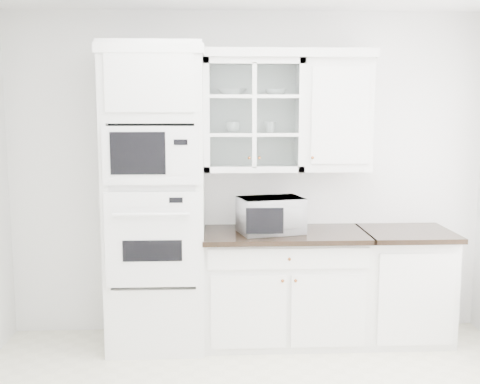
{
  "coord_description": "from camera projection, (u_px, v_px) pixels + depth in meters",
  "views": [
    {
      "loc": [
        -0.3,
        -3.3,
        1.92
      ],
      "look_at": [
        -0.1,
        1.05,
        1.3
      ],
      "focal_mm": 45.0,
      "sensor_mm": 36.0,
      "label": 1
    }
  ],
  "objects": [
    {
      "name": "extra_base_cabinet",
      "position": [
        404.0,
        284.0,
        4.98
      ],
      "size": [
        0.72,
        0.67,
        0.92
      ],
      "color": "white",
      "rests_on": "ground"
    },
    {
      "name": "countertop_microwave",
      "position": [
        270.0,
        215.0,
        4.8
      ],
      "size": [
        0.57,
        0.51,
        0.29
      ],
      "primitive_type": "imported",
      "rotation": [
        0.0,
        0.0,
        3.38
      ],
      "color": "white",
      "rests_on": "base_cabinet_run"
    },
    {
      "name": "upper_cabinet_glass",
      "position": [
        253.0,
        115.0,
        4.86
      ],
      "size": [
        0.8,
        0.33,
        0.9
      ],
      "color": "white",
      "rests_on": "room_shell"
    },
    {
      "name": "room_shell",
      "position": [
        261.0,
        130.0,
        3.72
      ],
      "size": [
        4.0,
        3.5,
        2.7
      ],
      "color": "white",
      "rests_on": "ground"
    },
    {
      "name": "cup_b",
      "position": [
        270.0,
        127.0,
        4.89
      ],
      "size": [
        0.12,
        0.12,
        0.09
      ],
      "primitive_type": "imported",
      "rotation": [
        0.0,
        0.0,
        0.23
      ],
      "color": "white",
      "rests_on": "upper_cabinet_glass"
    },
    {
      "name": "crown_molding",
      "position": [
        240.0,
        54.0,
        4.76
      ],
      "size": [
        2.14,
        0.38,
        0.07
      ],
      "primitive_type": "cube",
      "color": "white",
      "rests_on": "room_shell"
    },
    {
      "name": "cup_a",
      "position": [
        233.0,
        127.0,
        4.88
      ],
      "size": [
        0.13,
        0.13,
        0.09
      ],
      "primitive_type": "imported",
      "rotation": [
        0.0,
        0.0,
        -0.15
      ],
      "color": "white",
      "rests_on": "upper_cabinet_glass"
    },
    {
      "name": "upper_cabinet_solid",
      "position": [
        336.0,
        115.0,
        4.89
      ],
      "size": [
        0.55,
        0.33,
        0.9
      ],
      "primitive_type": "cube",
      "color": "white",
      "rests_on": "room_shell"
    },
    {
      "name": "base_cabinet_run",
      "position": [
        284.0,
        286.0,
        4.93
      ],
      "size": [
        1.32,
        0.67,
        0.92
      ],
      "color": "white",
      "rests_on": "ground"
    },
    {
      "name": "bowl_a",
      "position": [
        232.0,
        92.0,
        4.83
      ],
      "size": [
        0.28,
        0.28,
        0.05
      ],
      "primitive_type": "imported",
      "rotation": [
        0.0,
        0.0,
        -0.35
      ],
      "color": "white",
      "rests_on": "upper_cabinet_glass"
    },
    {
      "name": "oven_column",
      "position": [
        156.0,
        199.0,
        4.75
      ],
      "size": [
        0.76,
        0.68,
        2.4
      ],
      "color": "white",
      "rests_on": "ground"
    },
    {
      "name": "bowl_b",
      "position": [
        276.0,
        92.0,
        4.86
      ],
      "size": [
        0.18,
        0.18,
        0.05
      ],
      "primitive_type": "imported",
      "rotation": [
        0.0,
        0.0,
        0.07
      ],
      "color": "white",
      "rests_on": "upper_cabinet_glass"
    }
  ]
}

